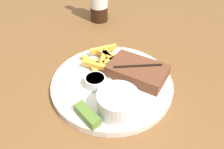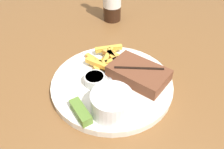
# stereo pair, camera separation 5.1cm
# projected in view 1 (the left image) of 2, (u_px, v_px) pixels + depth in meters

# --- Properties ---
(dining_table) EXTENTS (1.39, 1.37, 0.78)m
(dining_table) POSITION_uv_depth(u_px,v_px,m) (112.00, 104.00, 0.58)
(dining_table) COLOR brown
(dining_table) RESTS_ON ground_plane
(dinner_plate) EXTENTS (0.29, 0.29, 0.02)m
(dinner_plate) POSITION_uv_depth(u_px,v_px,m) (112.00, 83.00, 0.53)
(dinner_plate) COLOR silver
(dinner_plate) RESTS_ON dining_table
(steak_portion) EXTENTS (0.16, 0.12, 0.03)m
(steak_portion) POSITION_uv_depth(u_px,v_px,m) (137.00, 71.00, 0.53)
(steak_portion) COLOR brown
(steak_portion) RESTS_ON dinner_plate
(fries_pile) EXTENTS (0.15, 0.13, 0.02)m
(fries_pile) POSITION_uv_depth(u_px,v_px,m) (105.00, 59.00, 0.57)
(fries_pile) COLOR gold
(fries_pile) RESTS_ON dinner_plate
(coleslaw_cup) EXTENTS (0.09, 0.09, 0.05)m
(coleslaw_cup) POSITION_uv_depth(u_px,v_px,m) (118.00, 102.00, 0.44)
(coleslaw_cup) COLOR white
(coleslaw_cup) RESTS_ON dinner_plate
(dipping_sauce_cup) EXTENTS (0.05, 0.05, 0.02)m
(dipping_sauce_cup) POSITION_uv_depth(u_px,v_px,m) (95.00, 81.00, 0.51)
(dipping_sauce_cup) COLOR silver
(dipping_sauce_cup) RESTS_ON dinner_plate
(pickle_spear) EXTENTS (0.07, 0.06, 0.02)m
(pickle_spear) POSITION_uv_depth(u_px,v_px,m) (87.00, 115.00, 0.44)
(pickle_spear) COLOR #567A2D
(pickle_spear) RESTS_ON dinner_plate
(fork_utensil) EXTENTS (0.12, 0.08, 0.00)m
(fork_utensil) POSITION_uv_depth(u_px,v_px,m) (92.00, 65.00, 0.57)
(fork_utensil) COLOR #B7B7BC
(fork_utensil) RESTS_ON dinner_plate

